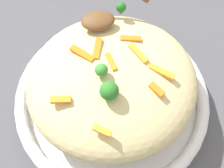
# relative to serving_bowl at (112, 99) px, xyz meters

# --- Properties ---
(ground_plane) EXTENTS (2.40, 2.40, 0.00)m
(ground_plane) POSITION_rel_serving_bowl_xyz_m (0.00, 0.00, -0.03)
(ground_plane) COLOR #4C4C51
(serving_bowl) EXTENTS (0.35, 0.35, 0.05)m
(serving_bowl) POSITION_rel_serving_bowl_xyz_m (0.00, 0.00, 0.00)
(serving_bowl) COLOR silver
(serving_bowl) RESTS_ON ground_plane
(pasta_mound) EXTENTS (0.28, 0.27, 0.10)m
(pasta_mound) POSITION_rel_serving_bowl_xyz_m (0.00, 0.00, 0.07)
(pasta_mound) COLOR #DBC689
(pasta_mound) RESTS_ON serving_bowl
(carrot_piece_0) EXTENTS (0.01, 0.03, 0.01)m
(carrot_piece_0) POSITION_rel_serving_bowl_xyz_m (0.00, 0.01, 0.12)
(carrot_piece_0) COLOR orange
(carrot_piece_0) RESTS_ON pasta_mound
(carrot_piece_1) EXTENTS (0.03, 0.01, 0.01)m
(carrot_piece_1) POSITION_rel_serving_bowl_xyz_m (-0.08, -0.04, 0.11)
(carrot_piece_1) COLOR orange
(carrot_piece_1) RESTS_ON pasta_mound
(carrot_piece_2) EXTENTS (0.03, 0.04, 0.01)m
(carrot_piece_2) POSITION_rel_serving_bowl_xyz_m (0.04, 0.02, 0.11)
(carrot_piece_2) COLOR orange
(carrot_piece_2) RESTS_ON pasta_mound
(carrot_piece_3) EXTENTS (0.02, 0.03, 0.01)m
(carrot_piece_3) POSITION_rel_serving_bowl_xyz_m (0.06, -0.05, 0.11)
(carrot_piece_3) COLOR orange
(carrot_piece_3) RESTS_ON pasta_mound
(carrot_piece_4) EXTENTS (0.04, 0.03, 0.01)m
(carrot_piece_4) POSITION_rel_serving_bowl_xyz_m (0.07, -0.02, 0.11)
(carrot_piece_4) COLOR orange
(carrot_piece_4) RESTS_ON pasta_mound
(carrot_piece_5) EXTENTS (0.03, 0.02, 0.01)m
(carrot_piece_5) POSITION_rel_serving_bowl_xyz_m (0.04, 0.05, 0.11)
(carrot_piece_5) COLOR orange
(carrot_piece_5) RESTS_ON pasta_mound
(carrot_piece_6) EXTENTS (0.02, 0.04, 0.01)m
(carrot_piece_6) POSITION_rel_serving_bowl_xyz_m (-0.02, 0.04, 0.12)
(carrot_piece_6) COLOR orange
(carrot_piece_6) RESTS_ON pasta_mound
(carrot_piece_7) EXTENTS (0.03, 0.02, 0.01)m
(carrot_piece_7) POSITION_rel_serving_bowl_xyz_m (-0.03, -0.10, 0.11)
(carrot_piece_7) COLOR orange
(carrot_piece_7) RESTS_ON pasta_mound
(carrot_piece_8) EXTENTS (0.04, 0.04, 0.01)m
(carrot_piece_8) POSITION_rel_serving_bowl_xyz_m (-0.04, 0.03, 0.11)
(carrot_piece_8) COLOR orange
(carrot_piece_8) RESTS_ON pasta_mound
(broccoli_floret_0) EXTENTS (0.02, 0.02, 0.02)m
(broccoli_floret_0) POSITION_rel_serving_bowl_xyz_m (0.04, 0.11, 0.12)
(broccoli_floret_0) COLOR #205B1C
(broccoli_floret_0) RESTS_ON pasta_mound
(broccoli_floret_1) EXTENTS (0.02, 0.02, 0.02)m
(broccoli_floret_1) POSITION_rel_serving_bowl_xyz_m (-0.02, -0.01, 0.13)
(broccoli_floret_1) COLOR #377928
(broccoli_floret_1) RESTS_ON pasta_mound
(broccoli_floret_2) EXTENTS (0.03, 0.03, 0.03)m
(broccoli_floret_2) POSITION_rel_serving_bowl_xyz_m (-0.01, -0.05, 0.13)
(broccoli_floret_2) COLOR #296820
(broccoli_floret_2) RESTS_ON pasta_mound
(serving_spoon) EXTENTS (0.13, 0.12, 0.09)m
(serving_spoon) POSITION_rel_serving_bowl_xyz_m (0.01, 0.11, 0.13)
(serving_spoon) COLOR brown
(serving_spoon) RESTS_ON pasta_mound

